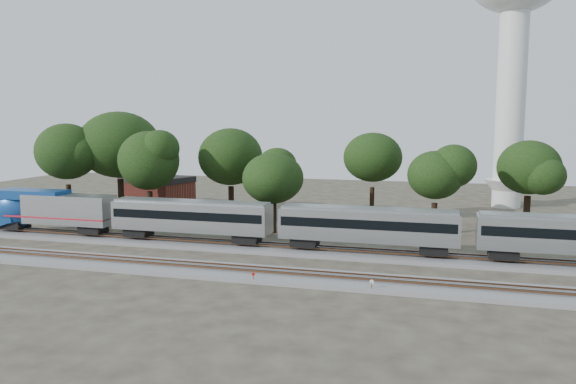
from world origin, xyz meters
name	(u,v)px	position (x,y,z in m)	size (l,w,h in m)	color
ground	(255,264)	(0.00, 0.00, 0.00)	(160.00, 160.00, 0.00)	#383328
track_far	(273,248)	(0.00, 6.00, 0.21)	(160.00, 5.00, 0.73)	slate
track_near	(240,273)	(0.00, -4.00, 0.21)	(160.00, 5.00, 0.73)	slate
switch_stand_red	(253,276)	(2.00, -6.27, 0.63)	(0.32, 0.09, 0.99)	#512D19
switch_stand_white	(372,284)	(11.98, -6.20, 0.70)	(0.34, 0.15, 1.10)	#512D19
switch_lever	(313,284)	(7.00, -5.47, 0.15)	(0.50, 0.30, 0.30)	#512D19
water_tower	(516,1)	(27.06, 45.11, 32.03)	(15.62, 15.62, 43.23)	silver
brick_building	(157,192)	(-26.90, 30.44, 2.46)	(11.68, 9.55, 4.89)	maroon
tree_0	(67,152)	(-31.51, 14.57, 9.62)	(9.79, 9.79, 13.80)	black
tree_1	(119,145)	(-26.29, 18.96, 10.41)	(10.59, 10.59, 14.94)	black
tree_2	(149,161)	(-19.18, 14.34, 8.64)	(8.80, 8.80, 12.41)	black
tree_3	(231,157)	(-10.85, 21.74, 8.83)	(8.99, 8.99, 12.67)	black
tree_4	(273,178)	(-2.77, 15.08, 6.75)	(6.89, 6.89, 9.71)	black
tree_5	(373,157)	(7.97, 26.03, 8.81)	(8.97, 8.97, 12.65)	black
tree_6	(435,175)	(16.32, 18.85, 7.28)	(7.42, 7.42, 10.46)	black
tree_7	(529,168)	(27.61, 25.98, 7.88)	(8.02, 8.02, 11.31)	black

